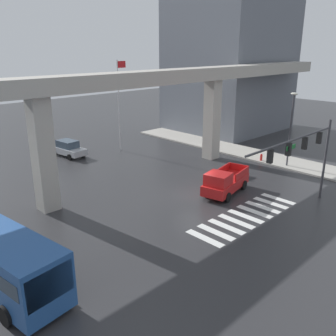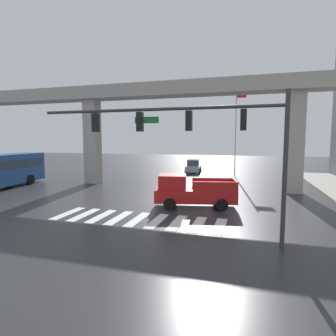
% 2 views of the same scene
% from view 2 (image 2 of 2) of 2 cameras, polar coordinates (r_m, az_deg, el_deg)
% --- Properties ---
extents(ground_plane, '(120.00, 120.00, 0.00)m').
position_cam_2_polar(ground_plane, '(19.83, -0.74, -6.68)').
color(ground_plane, '#2D2D30').
extents(crosswalk_stripes, '(9.35, 2.80, 0.01)m').
position_cam_2_polar(crosswalk_stripes, '(15.31, -6.28, -10.48)').
color(crosswalk_stripes, silver).
rests_on(crosswalk_stripes, ground).
extents(elevated_overpass, '(55.89, 2.18, 9.37)m').
position_cam_2_polar(elevated_overpass, '(25.24, 3.20, 14.32)').
color(elevated_overpass, '#ADA89E').
rests_on(elevated_overpass, ground).
extents(pickup_truck, '(5.39, 2.93, 2.08)m').
position_cam_2_polar(pickup_truck, '(17.79, 4.68, -4.90)').
color(pickup_truck, red).
rests_on(pickup_truck, ground).
extents(sedan_silver, '(2.33, 4.47, 1.72)m').
position_cam_2_polar(sedan_silver, '(36.31, 5.26, 0.35)').
color(sedan_silver, '#A8AAAF').
rests_on(sedan_silver, ground).
extents(traffic_signal_mast, '(10.89, 0.32, 6.20)m').
position_cam_2_polar(traffic_signal_mast, '(11.67, 4.99, 7.63)').
color(traffic_signal_mast, '#38383D').
rests_on(traffic_signal_mast, ground).
extents(flagpole, '(1.16, 0.12, 9.96)m').
position_cam_2_polar(flagpole, '(33.36, 13.95, 8.18)').
color(flagpole, silver).
rests_on(flagpole, ground).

